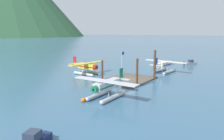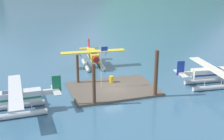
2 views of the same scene
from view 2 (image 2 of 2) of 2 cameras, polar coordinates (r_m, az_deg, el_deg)
name	(u,v)px [view 2 (image 2 of 2)]	position (r m, az deg, el deg)	size (l,w,h in m)	color
ground_plane	(113,90)	(39.04, 0.18, -3.87)	(1200.00, 1200.00, 0.00)	#38607F
dock_platform	(113,89)	(38.98, 0.18, -3.66)	(11.12, 7.98, 0.30)	brown
piling_near_left	(94,85)	(33.79, -3.49, -2.91)	(0.40, 0.40, 5.03)	#4C3323
piling_near_right	(156,74)	(36.32, 8.48, -0.78)	(0.48, 0.48, 5.95)	#4C3323
piling_far_left	(78,70)	(40.54, -6.64, 0.05)	(0.36, 0.36, 4.24)	#4C3323
flagpole	(102,62)	(38.06, -1.93, 1.64)	(0.95, 0.10, 5.63)	silver
fuel_drum	(111,79)	(40.79, -0.10, -1.76)	(0.62, 0.62, 0.88)	gold
seaplane_yellow_bow_centre	(93,57)	(48.37, -3.68, 2.46)	(10.48, 7.97, 3.84)	#B7BABF
seaplane_cream_stbd_aft	(209,75)	(41.76, 18.20, -1.01)	(7.95, 10.49, 3.84)	#B7BABF
seaplane_silver_port_aft	(19,99)	(33.87, -17.55, -5.43)	(7.98, 10.41, 3.84)	#B7BABF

